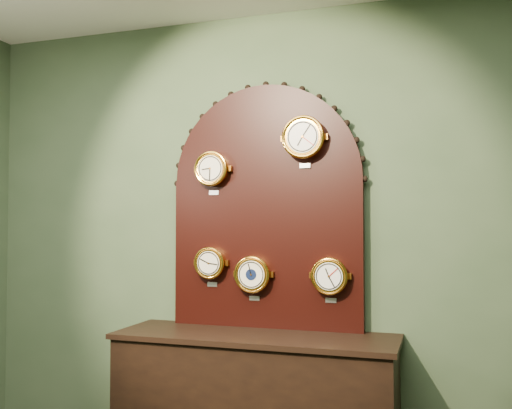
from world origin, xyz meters
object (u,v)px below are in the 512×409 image
(arabic_clock, at_px, (304,137))
(display_board, at_px, (266,198))
(tide_clock, at_px, (330,276))
(shop_counter, at_px, (255,409))
(hygrometer, at_px, (210,263))
(barometer, at_px, (253,274))
(roman_clock, at_px, (212,169))

(arabic_clock, bearing_deg, display_board, 165.25)
(arabic_clock, distance_m, tide_clock, 0.83)
(shop_counter, distance_m, display_board, 1.25)
(hygrometer, bearing_deg, barometer, -0.16)
(roman_clock, relative_size, tide_clock, 1.01)
(hygrometer, bearing_deg, roman_clock, -3.22)
(barometer, distance_m, tide_clock, 0.47)
(barometer, xyz_separation_m, tide_clock, (0.47, 0.00, 0.00))
(arabic_clock, bearing_deg, shop_counter, -149.19)
(roman_clock, relative_size, arabic_clock, 0.88)
(arabic_clock, distance_m, hygrometer, 0.97)
(hygrometer, bearing_deg, display_board, 10.87)
(display_board, height_order, tide_clock, display_board)
(arabic_clock, height_order, barometer, arabic_clock)
(display_board, relative_size, hygrometer, 6.07)
(roman_clock, xyz_separation_m, hygrometer, (-0.01, 0.00, -0.59))
(hygrometer, xyz_separation_m, tide_clock, (0.75, -0.00, -0.06))
(display_board, distance_m, barometer, 0.48)
(roman_clock, height_order, barometer, roman_clock)
(arabic_clock, height_order, hygrometer, arabic_clock)
(tide_clock, bearing_deg, display_board, 170.79)
(display_board, height_order, hygrometer, display_board)
(display_board, distance_m, arabic_clock, 0.44)
(shop_counter, bearing_deg, roman_clock, 155.30)
(shop_counter, height_order, hygrometer, hygrometer)
(shop_counter, bearing_deg, arabic_clock, 30.81)
(barometer, bearing_deg, tide_clock, 0.04)
(tide_clock, bearing_deg, barometer, -179.96)
(display_board, distance_m, tide_clock, 0.62)
(display_board, xyz_separation_m, roman_clock, (-0.33, -0.07, 0.19))
(roman_clock, distance_m, arabic_clock, 0.61)
(display_board, height_order, arabic_clock, display_board)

